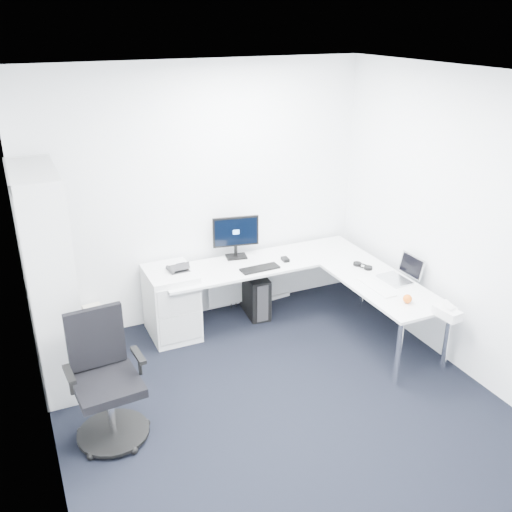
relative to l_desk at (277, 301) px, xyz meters
name	(u,v)px	position (x,y,z in m)	size (l,w,h in m)	color
ground	(292,422)	(-0.55, -1.40, -0.33)	(4.20, 4.20, 0.00)	black
ceiling	(303,80)	(-0.55, -1.40, 2.37)	(4.20, 4.20, 0.00)	white
wall_back	(201,196)	(-0.55, 0.70, 1.02)	(3.60, 0.02, 2.70)	white
wall_left	(35,324)	(-2.35, -1.40, 1.02)	(0.02, 4.20, 2.70)	white
wall_right	(484,236)	(1.25, -1.40, 1.02)	(0.02, 4.20, 2.70)	white
l_desk	(277,301)	(0.00, 0.00, 0.00)	(2.27, 1.27, 0.66)	silver
drawer_pedestal	(171,303)	(-1.03, 0.37, 0.03)	(0.47, 0.58, 0.72)	silver
bookshelf	(49,280)	(-2.17, 0.05, 0.65)	(0.38, 0.98, 1.96)	#B5B7B7
task_chair	(107,382)	(-1.92, -0.97, 0.19)	(0.58, 0.58, 1.04)	black
black_pc_tower	(255,294)	(-0.06, 0.42, -0.10)	(0.21, 0.48, 0.47)	black
beige_pc_tower	(98,328)	(-1.76, 0.47, -0.14)	(0.18, 0.40, 0.38)	beige
power_strip	(276,297)	(0.31, 0.65, -0.31)	(0.35, 0.06, 0.04)	white
monitor	(236,237)	(-0.23, 0.53, 0.57)	(0.49, 0.16, 0.47)	black
black_keyboard	(260,268)	(-0.13, 0.14, 0.34)	(0.41, 0.14, 0.02)	black
mouse	(285,259)	(0.21, 0.23, 0.35)	(0.06, 0.11, 0.03)	black
desk_phone	(178,269)	(-0.94, 0.36, 0.40)	(0.20, 0.20, 0.14)	#2A292C
laptop	(396,270)	(0.97, -0.65, 0.45)	(0.33, 0.32, 0.23)	#BABDC1
white_keyboard	(377,287)	(0.71, -0.71, 0.34)	(0.13, 0.46, 0.02)	white
headphones	(363,265)	(0.86, -0.25, 0.36)	(0.13, 0.20, 0.05)	black
orange_fruit	(407,299)	(0.78, -1.08, 0.37)	(0.08, 0.08, 0.08)	#DC5D13
tissue_box	(447,313)	(0.92, -1.44, 0.37)	(0.13, 0.24, 0.08)	white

